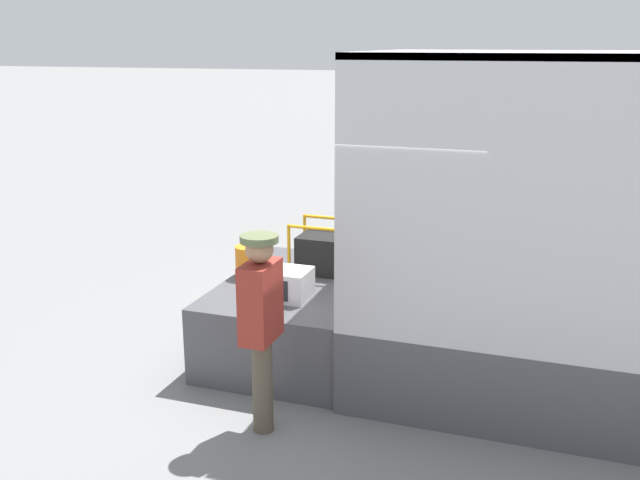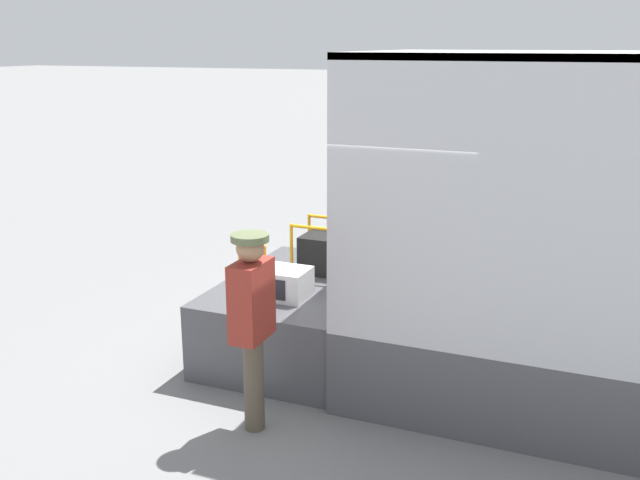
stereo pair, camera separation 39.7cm
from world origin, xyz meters
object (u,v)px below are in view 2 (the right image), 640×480
at_px(portable_generator, 327,253).
at_px(orange_bucket, 252,260).
at_px(microwave, 284,283).
at_px(worker_person, 252,312).

bearing_deg(portable_generator, orange_bucket, -150.63).
bearing_deg(microwave, portable_generator, 84.01).
bearing_deg(worker_person, portable_generator, 94.15).
bearing_deg(portable_generator, microwave, -95.99).
distance_m(portable_generator, orange_bucket, 0.84).
height_order(microwave, worker_person, worker_person).
relative_size(portable_generator, worker_person, 0.36).
distance_m(microwave, orange_bucket, 0.82).
relative_size(microwave, portable_generator, 0.77).
bearing_deg(microwave, worker_person, -77.96).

